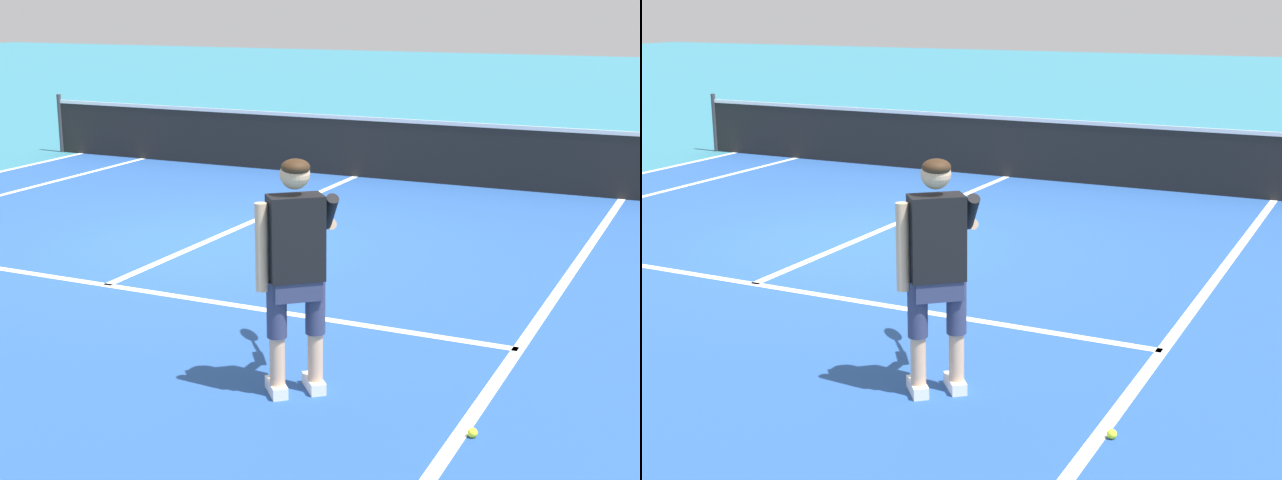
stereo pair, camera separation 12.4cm
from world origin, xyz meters
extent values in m
plane|color=teal|center=(0.00, 0.00, 0.00)|extent=(80.00, 80.00, 0.00)
cube|color=#234C93|center=(0.00, -0.71, 0.00)|extent=(10.98, 10.86, 0.00)
cube|color=white|center=(0.00, -1.88, 0.00)|extent=(8.23, 0.10, 0.01)
cube|color=white|center=(0.00, 1.32, 0.00)|extent=(0.10, 6.40, 0.01)
cube|color=white|center=(4.12, -0.71, 0.00)|extent=(0.10, 10.46, 0.01)
cylinder|color=#333338|center=(-5.94, 4.52, 0.54)|extent=(0.08, 0.08, 1.07)
cube|color=black|center=(0.00, 4.52, 0.46)|extent=(11.84, 0.02, 0.91)
cube|color=white|center=(0.00, 4.52, 0.94)|extent=(11.84, 0.03, 0.06)
cube|color=white|center=(2.73, -3.46, 0.04)|extent=(0.27, 0.28, 0.09)
cube|color=white|center=(2.94, -3.28, 0.04)|extent=(0.27, 0.28, 0.09)
cylinder|color=tan|center=(2.76, -3.49, 0.27)|extent=(0.11, 0.11, 0.36)
cylinder|color=#2D3351|center=(2.76, -3.49, 0.66)|extent=(0.14, 0.14, 0.41)
cylinder|color=tan|center=(2.97, -3.31, 0.27)|extent=(0.11, 0.11, 0.36)
cylinder|color=#2D3351|center=(2.97, -3.31, 0.66)|extent=(0.14, 0.14, 0.41)
cube|color=#2D3351|center=(2.86, -3.40, 0.82)|extent=(0.39, 0.37, 0.20)
cube|color=black|center=(2.86, -3.40, 1.16)|extent=(0.43, 0.41, 0.60)
cylinder|color=tan|center=(2.68, -3.56, 1.11)|extent=(0.09, 0.09, 0.62)
cylinder|color=black|center=(3.01, -3.16, 1.31)|extent=(0.24, 0.26, 0.29)
cylinder|color=tan|center=(2.90, -2.98, 1.17)|extent=(0.25, 0.27, 0.14)
sphere|color=tan|center=(2.86, -3.40, 1.60)|extent=(0.21, 0.21, 0.21)
ellipsoid|color=#382314|center=(2.87, -3.41, 1.66)|extent=(0.28, 0.28, 0.12)
cylinder|color=#232326|center=(2.77, -2.80, 1.14)|extent=(0.15, 0.17, 0.03)
cylinder|color=#1E479E|center=(2.67, -2.69, 1.14)|extent=(0.08, 0.09, 0.02)
torus|color=#1E479E|center=(2.55, -2.55, 1.14)|extent=(0.21, 0.24, 0.30)
cylinder|color=silver|center=(2.55, -2.55, 1.14)|extent=(0.17, 0.19, 0.25)
sphere|color=#CCE02D|center=(4.20, -3.54, 0.03)|extent=(0.07, 0.07, 0.07)
camera|label=1|loc=(5.58, -8.87, 2.74)|focal=51.48mm
camera|label=2|loc=(5.70, -8.82, 2.74)|focal=51.48mm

